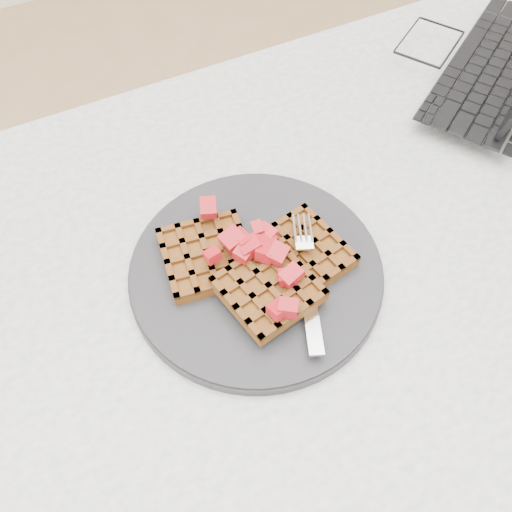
% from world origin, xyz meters
% --- Properties ---
extents(ground, '(4.00, 4.00, 0.00)m').
position_xyz_m(ground, '(0.00, 0.00, 0.00)').
color(ground, tan).
rests_on(ground, ground).
extents(table, '(1.20, 0.80, 0.75)m').
position_xyz_m(table, '(0.00, 0.00, 0.64)').
color(table, silver).
rests_on(table, ground).
extents(plate, '(0.29, 0.29, 0.02)m').
position_xyz_m(plate, '(-0.10, 0.03, 0.76)').
color(plate, black).
rests_on(plate, table).
extents(waffles, '(0.21, 0.19, 0.03)m').
position_xyz_m(waffles, '(-0.10, 0.03, 0.78)').
color(waffles, brown).
rests_on(waffles, plate).
extents(strawberry_pile, '(0.15, 0.15, 0.02)m').
position_xyz_m(strawberry_pile, '(-0.10, 0.03, 0.80)').
color(strawberry_pile, '#92000A').
rests_on(strawberry_pile, waffles).
extents(fork, '(0.09, 0.18, 0.02)m').
position_xyz_m(fork, '(-0.06, -0.01, 0.77)').
color(fork, silver).
rests_on(fork, plate).
extents(laptop, '(0.41, 0.38, 0.23)m').
position_xyz_m(laptop, '(0.36, 0.20, 0.79)').
color(laptop, black).
rests_on(laptop, table).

